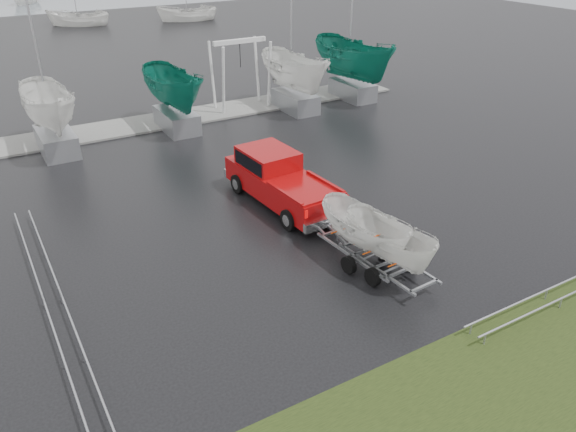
{
  "coord_description": "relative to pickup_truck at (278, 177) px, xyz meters",
  "views": [
    {
      "loc": [
        -9.83,
        -17.29,
        10.27
      ],
      "look_at": [
        -1.18,
        -2.55,
        1.2
      ],
      "focal_mm": 35.0,
      "sensor_mm": 36.0,
      "label": 1
    }
  ],
  "objects": [
    {
      "name": "ground_plane",
      "position": [
        -0.3,
        -0.77,
        -1.04
      ],
      "size": [
        120.0,
        120.0,
        0.0
      ],
      "primitive_type": "plane",
      "color": "black",
      "rests_on": "ground"
    },
    {
      "name": "grass_verge",
      "position": [
        -0.3,
        -11.77,
        -1.04
      ],
      "size": [
        40.0,
        40.0,
        0.0
      ],
      "primitive_type": "plane",
      "color": "black",
      "rests_on": "ground"
    },
    {
      "name": "dock",
      "position": [
        -0.3,
        12.23,
        -0.99
      ],
      "size": [
        30.0,
        3.0,
        0.12
      ],
      "primitive_type": "cube",
      "color": "gray",
      "rests_on": "ground"
    },
    {
      "name": "pickup_truck",
      "position": [
        0.0,
        0.0,
        0.0
      ],
      "size": [
        2.5,
        6.13,
        2.0
      ],
      "rotation": [
        0.0,
        0.0,
        0.06
      ],
      "color": "#8F0709",
      "rests_on": "ground"
    },
    {
      "name": "trailer_hitched",
      "position": [
        0.39,
        -6.5,
        1.32
      ],
      "size": [
        1.81,
        3.66,
        4.33
      ],
      "rotation": [
        0.0,
        0.0,
        0.06
      ],
      "color": "#95989D",
      "rests_on": "ground"
    },
    {
      "name": "trailer_parked",
      "position": [
        0.15,
        -5.55,
        1.39
      ],
      "size": [
        1.82,
        3.67,
        4.47
      ],
      "rotation": [
        0.0,
        0.0,
        0.07
      ],
      "color": "#95989D",
      "rests_on": "ground"
    },
    {
      "name": "boat_hoist",
      "position": [
        4.38,
        12.23,
        1.63
      ],
      "size": [
        3.3,
        2.18,
        4.12
      ],
      "color": "silver",
      "rests_on": "ground"
    },
    {
      "name": "keelboat_0",
      "position": [
        -6.75,
        10.23,
        2.55
      ],
      "size": [
        2.27,
        3.2,
        10.44
      ],
      "color": "#95989D",
      "rests_on": "ground"
    },
    {
      "name": "keelboat_1",
      "position": [
        -0.45,
        10.43,
        2.6
      ],
      "size": [
        2.3,
        3.2,
        7.23
      ],
      "color": "#95989D",
      "rests_on": "ground"
    },
    {
      "name": "keelboat_2",
      "position": [
        6.98,
        10.23,
        2.72
      ],
      "size": [
        2.37,
        3.2,
        10.54
      ],
      "color": "#95989D",
      "rests_on": "ground"
    },
    {
      "name": "keelboat_3",
      "position": [
        11.44,
        10.53,
        3.29
      ],
      "size": [
        2.72,
        3.2,
        10.9
      ],
      "color": "#95989D",
      "rests_on": "ground"
    },
    {
      "name": "mast_rack_0",
      "position": [
        -9.3,
        0.23,
        -0.69
      ],
      "size": [
        0.56,
        6.5,
        0.06
      ],
      "rotation": [
        0.0,
        0.0,
        1.57
      ],
      "color": "#95989D",
      "rests_on": "ground"
    },
    {
      "name": "mast_rack_1",
      "position": [
        -9.3,
        -5.77,
        -0.69
      ],
      "size": [
        0.56,
        6.5,
        0.06
      ],
      "rotation": [
        0.0,
        0.0,
        1.57
      ],
      "color": "#95989D",
      "rests_on": "ground"
    },
    {
      "name": "mast_rack_2",
      "position": [
        3.7,
        -10.27,
        -0.69
      ],
      "size": [
        7.0,
        0.56,
        0.06
      ],
      "color": "#95989D",
      "rests_on": "ground"
    },
    {
      "name": "moored_boat_2",
      "position": [
        2.41,
        48.26,
        -1.04
      ],
      "size": [
        3.5,
        3.48,
        11.37
      ],
      "rotation": [
        0.0,
        0.0,
        4.21
      ],
      "color": "silver",
      "rests_on": "ground"
    },
    {
      "name": "moored_boat_3",
      "position": [
        13.82,
        45.36,
        -1.04
      ],
      "size": [
        3.11,
        3.06,
        11.41
      ],
      "rotation": [
        0.0,
        0.0,
        4.5
      ],
      "color": "silver",
      "rests_on": "ground"
    },
    {
      "name": "moored_boat_5",
      "position": [
        0.3,
        70.65,
        -1.04
      ],
      "size": [
        3.38,
        3.41,
        11.25
      ],
      "rotation": [
        0.0,
        0.0,
        5.75
      ],
      "color": "silver",
      "rests_on": "ground"
    }
  ]
}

